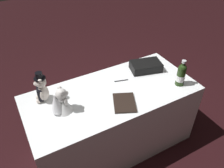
{
  "coord_description": "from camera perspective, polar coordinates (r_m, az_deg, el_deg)",
  "views": [
    {
      "loc": [
        0.81,
        1.47,
        2.17
      ],
      "look_at": [
        0.0,
        0.0,
        0.86
      ],
      "focal_mm": 36.37,
      "sensor_mm": 36.0,
      "label": 1
    }
  ],
  "objects": [
    {
      "name": "reception_table",
      "position": [
        2.46,
        -0.0,
        -8.88
      ],
      "size": [
        1.68,
        0.78,
        0.76
      ],
      "primitive_type": "cube",
      "color": "white",
      "rests_on": "ground_plane"
    },
    {
      "name": "gift_case_black",
      "position": [
        2.5,
        8.47,
        4.45
      ],
      "size": [
        0.36,
        0.27,
        0.09
      ],
      "color": "black",
      "rests_on": "reception_table"
    },
    {
      "name": "champagne_bottle",
      "position": [
        2.32,
        16.98,
        2.31
      ],
      "size": [
        0.08,
        0.08,
        0.28
      ],
      "color": "#203714",
      "rests_on": "reception_table"
    },
    {
      "name": "ground_plane",
      "position": [
        2.75,
        -0.0,
        -14.32
      ],
      "size": [
        12.0,
        12.0,
        0.0
      ],
      "primitive_type": "plane",
      "color": "black"
    },
    {
      "name": "teddy_bear_groom",
      "position": [
        2.12,
        -17.33,
        -1.23
      ],
      "size": [
        0.13,
        0.14,
        0.31
      ],
      "color": "silver",
      "rests_on": "reception_table"
    },
    {
      "name": "teddy_bear_bride",
      "position": [
        1.98,
        -12.8,
        -4.42
      ],
      "size": [
        0.21,
        0.17,
        0.24
      ],
      "color": "white",
      "rests_on": "reception_table"
    },
    {
      "name": "signing_pen",
      "position": [
        2.34,
        2.46,
        0.89
      ],
      "size": [
        0.15,
        0.05,
        0.01
      ],
      "color": "black",
      "rests_on": "reception_table"
    },
    {
      "name": "guestbook",
      "position": [
        2.07,
        3.12,
        -4.71
      ],
      "size": [
        0.29,
        0.32,
        0.02
      ],
      "primitive_type": "cube",
      "rotation": [
        0.0,
        0.0,
        -0.43
      ],
      "color": "black",
      "rests_on": "reception_table"
    }
  ]
}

